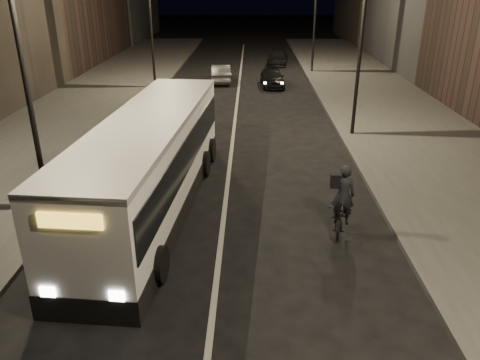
# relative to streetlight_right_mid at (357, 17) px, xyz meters

# --- Properties ---
(ground) EXTENTS (180.00, 180.00, 0.00)m
(ground) POSITION_rel_streetlight_right_mid_xyz_m (-5.33, -12.00, -5.36)
(ground) COLOR black
(ground) RESTS_ON ground
(sidewalk_right) EXTENTS (7.00, 70.00, 0.16)m
(sidewalk_right) POSITION_rel_streetlight_right_mid_xyz_m (3.17, 2.00, -5.28)
(sidewalk_right) COLOR #363634
(sidewalk_right) RESTS_ON ground
(sidewalk_left) EXTENTS (7.00, 70.00, 0.16)m
(sidewalk_left) POSITION_rel_streetlight_right_mid_xyz_m (-13.83, 2.00, -5.28)
(sidewalk_left) COLOR #363634
(sidewalk_left) RESTS_ON ground
(streetlight_right_mid) EXTENTS (1.20, 0.44, 8.12)m
(streetlight_right_mid) POSITION_rel_streetlight_right_mid_xyz_m (0.00, 0.00, 0.00)
(streetlight_right_mid) COLOR black
(streetlight_right_mid) RESTS_ON sidewalk_right
(streetlight_right_far) EXTENTS (1.20, 0.44, 8.12)m
(streetlight_right_far) POSITION_rel_streetlight_right_mid_xyz_m (0.00, 16.00, 0.00)
(streetlight_right_far) COLOR black
(streetlight_right_far) RESTS_ON sidewalk_right
(streetlight_left_near) EXTENTS (1.20, 0.44, 8.12)m
(streetlight_left_near) POSITION_rel_streetlight_right_mid_xyz_m (-10.66, -8.00, 0.00)
(streetlight_left_near) COLOR black
(streetlight_left_near) RESTS_ON sidewalk_left
(streetlight_left_far) EXTENTS (1.20, 0.44, 8.12)m
(streetlight_left_far) POSITION_rel_streetlight_right_mid_xyz_m (-10.66, 10.00, 0.00)
(streetlight_left_far) COLOR black
(streetlight_left_far) RESTS_ON sidewalk_left
(city_bus) EXTENTS (3.28, 11.44, 3.05)m
(city_bus) POSITION_rel_streetlight_right_mid_xyz_m (-7.62, -7.57, -3.70)
(city_bus) COLOR white
(city_bus) RESTS_ON ground
(cyclist_on_bicycle) EXTENTS (0.99, 1.96, 2.16)m
(cyclist_on_bicycle) POSITION_rel_streetlight_right_mid_xyz_m (-1.89, -9.02, -4.64)
(cyclist_on_bicycle) COLOR black
(cyclist_on_bicycle) RESTS_ON ground
(car_near) EXTENTS (1.69, 3.74, 1.25)m
(car_near) POSITION_rel_streetlight_right_mid_xyz_m (-3.04, 10.98, -4.74)
(car_near) COLOR black
(car_near) RESTS_ON ground
(car_mid) EXTENTS (1.56, 3.84, 1.24)m
(car_mid) POSITION_rel_streetlight_right_mid_xyz_m (-6.63, 12.34, -4.74)
(car_mid) COLOR #3C3C3E
(car_mid) RESTS_ON ground
(car_far) EXTENTS (2.10, 4.16, 1.16)m
(car_far) POSITION_rel_streetlight_right_mid_xyz_m (-2.20, 19.87, -4.78)
(car_far) COLOR black
(car_far) RESTS_ON ground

